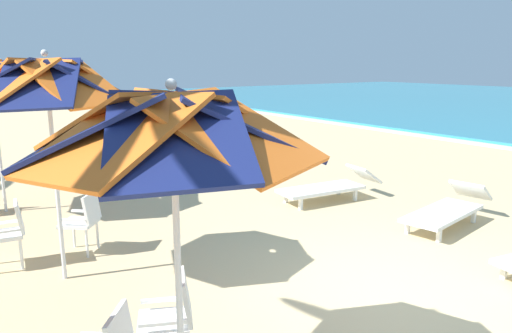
{
  "coord_description": "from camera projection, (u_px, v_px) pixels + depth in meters",
  "views": [
    {
      "loc": [
        3.18,
        -4.19,
        2.65
      ],
      "look_at": [
        -2.96,
        0.14,
        1.0
      ],
      "focal_mm": 33.45,
      "sensor_mm": 36.0,
      "label": 1
    }
  ],
  "objects": [
    {
      "name": "ground_plane",
      "position": [
        394.0,
        298.0,
        5.46
      ],
      "size": [
        80.0,
        80.0,
        0.0
      ],
      "primitive_type": "plane",
      "color": "#D3B784"
    },
    {
      "name": "beach_umbrella_1",
      "position": [
        47.0,
        85.0,
        5.46
      ],
      "size": [
        2.04,
        2.04,
        2.79
      ],
      "color": "silver",
      "rests_on": "ground"
    },
    {
      "name": "beach_umbrella_0",
      "position": [
        173.0,
        129.0,
        3.23
      ],
      "size": [
        2.12,
        2.12,
        2.54
      ],
      "color": "silver",
      "rests_on": "ground"
    },
    {
      "name": "sun_lounger_1",
      "position": [
        448.0,
        209.0,
        7.87
      ],
      "size": [
        0.95,
        2.22,
        0.62
      ],
      "color": "white",
      "rests_on": "ground"
    },
    {
      "name": "plastic_chair_2",
      "position": [
        171.0,
        316.0,
        4.13
      ],
      "size": [
        0.59,
        0.61,
        0.87
      ],
      "color": "white",
      "rests_on": "ground"
    },
    {
      "name": "sun_lounger_2",
      "position": [
        330.0,
        186.0,
        9.3
      ],
      "size": [
        0.88,
        2.2,
        0.62
      ],
      "color": "white",
      "rests_on": "ground"
    },
    {
      "name": "plastic_chair_3",
      "position": [
        83.0,
        219.0,
        6.68
      ],
      "size": [
        0.63,
        0.63,
        0.87
      ],
      "color": "white",
      "rests_on": "ground"
    },
    {
      "name": "plastic_chair_4",
      "position": [
        9.0,
        230.0,
        6.24
      ],
      "size": [
        0.5,
        0.52,
        0.87
      ],
      "color": "white",
      "rests_on": "ground"
    }
  ]
}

